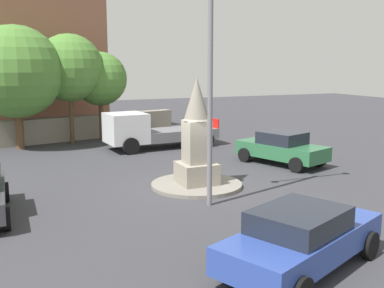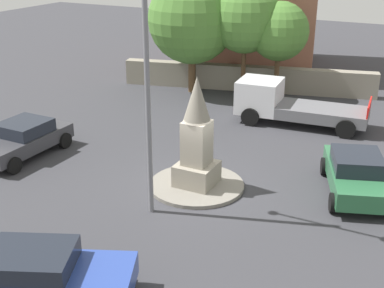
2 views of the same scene
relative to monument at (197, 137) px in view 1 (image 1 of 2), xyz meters
name	(u,v)px [view 1 (image 1 of 2)]	position (x,y,z in m)	size (l,w,h in m)	color
ground_plane	(197,186)	(0.00, 0.00, -1.82)	(80.00, 80.00, 0.00)	#38383D
traffic_island	(197,185)	(0.00, 0.00, -1.75)	(3.31, 3.31, 0.13)	gray
monument	(197,137)	(0.00, 0.00, 0.00)	(1.31, 1.31, 3.83)	gray
streetlamp	(210,45)	(0.52, 2.20, 3.15)	(3.68, 0.28, 8.19)	slate
car_green_near_island	(282,148)	(-4.98, -1.98, -1.07)	(2.94, 4.34, 1.46)	#2D6B42
car_blue_far_side	(302,237)	(0.63, 7.12, -1.09)	(4.71, 3.32, 1.40)	#2D479E
truck_white_passing	(150,131)	(-0.77, -7.85, -0.89)	(6.07, 2.69, 1.94)	silver
stone_boundary_wall	(67,129)	(2.90, -12.16, -1.12)	(14.15, 0.70, 1.39)	gray
corner_building	(31,65)	(4.26, -17.88, 2.50)	(7.02, 8.76, 8.63)	#935B47
tree_near_wall	(16,72)	(5.52, -10.51, 2.17)	(4.75, 4.75, 6.38)	brown
tree_mid_cluster	(69,68)	(2.74, -11.17, 2.36)	(3.70, 3.70, 6.04)	brown
tree_far_corner	(100,79)	(0.99, -11.59, 1.73)	(3.08, 3.08, 5.10)	brown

